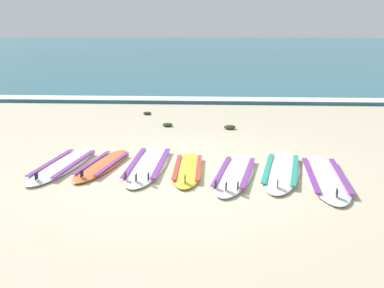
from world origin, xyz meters
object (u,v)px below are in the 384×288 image
Objects in this scene: surfboard_0 at (63,164)px; surfboard_1 at (102,165)px; surfboard_5 at (281,171)px; surfboard_4 at (235,173)px; surfboard_3 at (188,169)px; surfboard_6 at (325,177)px; surfboard_2 at (148,164)px.

surfboard_0 and surfboard_1 have the same top height.
surfboard_1 is 0.83× the size of surfboard_5.
surfboard_4 is (2.88, -0.34, 0.00)m from surfboard_0.
surfboard_1 is 2.24m from surfboard_4.
surfboard_1 is (0.67, 0.02, 0.00)m from surfboard_0.
surfboard_0 is 2.12m from surfboard_3.
surfboard_1 is at bearing 173.04° from surfboard_6.
surfboard_3 is at bearing 179.83° from surfboard_5.
surfboard_5 is at bearing -6.05° from surfboard_2.
surfboard_4 is at bearing 176.59° from surfboard_6.
surfboard_6 is (1.40, -0.08, -0.00)m from surfboard_4.
surfboard_2 is 1.04× the size of surfboard_5.
surfboard_3 is 0.78m from surfboard_4.
surfboard_4 and surfboard_6 have the same top height.
surfboard_3 is (1.45, -0.16, 0.00)m from surfboard_1.
surfboard_5 is at bearing -2.25° from surfboard_0.
surfboard_6 is (2.16, -0.29, -0.00)m from surfboard_3.
surfboard_0 and surfboard_2 have the same top height.
surfboard_1 and surfboard_3 have the same top height.
surfboard_1 is 0.87× the size of surfboard_4.
surfboard_2 is at bearing 5.60° from surfboard_1.
surfboard_5 is at bearing -3.09° from surfboard_1.
surfboard_3 is 2.18m from surfboard_6.
surfboard_3 is at bearing 172.48° from surfboard_6.
surfboard_5 is at bearing 156.58° from surfboard_6.
surfboard_2 is 1.51m from surfboard_4.
surfboard_6 is at bearing -5.65° from surfboard_0.
surfboard_2 is at bearing 173.95° from surfboard_5.
surfboard_5 is at bearing -0.17° from surfboard_3.
surfboard_3 is 0.78× the size of surfboard_6.
surfboard_3 is at bearing -6.12° from surfboard_1.
surfboard_3 and surfboard_4 have the same top height.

